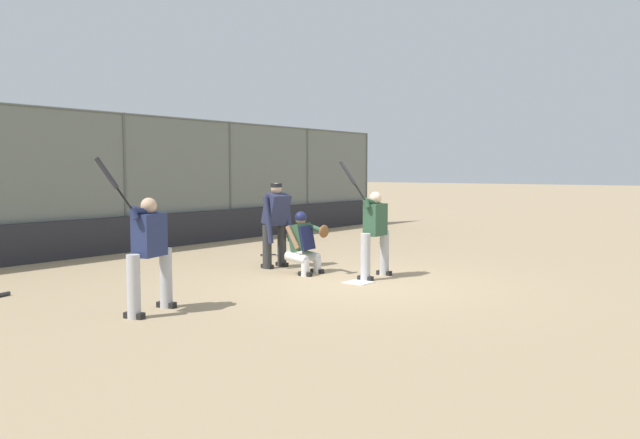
{
  "coord_description": "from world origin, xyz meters",
  "views": [
    {
      "loc": [
        8.91,
        6.12,
        1.96
      ],
      "look_at": [
        -0.18,
        -1.0,
        1.05
      ],
      "focal_mm": 35.0,
      "sensor_mm": 36.0,
      "label": 1
    }
  ],
  "objects": [
    {
      "name": "home_plate_marker",
      "position": [
        0.0,
        0.0,
        0.01
      ],
      "size": [
        0.43,
        0.43,
        0.01
      ],
      "primitive_type": "cube",
      "color": "white",
      "rests_on": "ground_plane"
    },
    {
      "name": "catcher_behind_plate",
      "position": [
        -0.14,
        -1.35,
        0.62
      ],
      "size": [
        0.64,
        0.75,
        1.19
      ],
      "rotation": [
        0.0,
        0.0,
        0.08
      ],
      "color": "silver",
      "rests_on": "ground_plane"
    },
    {
      "name": "umpire_home",
      "position": [
        -0.38,
        -2.28,
        0.92
      ],
      "size": [
        0.69,
        0.46,
        1.71
      ],
      "rotation": [
        0.0,
        0.0,
        -0.1
      ],
      "color": "#333333",
      "rests_on": "ground_plane"
    },
    {
      "name": "padding_wall",
      "position": [
        0.0,
        -6.72,
        0.43
      ],
      "size": [
        20.4,
        0.18,
        0.86
      ],
      "primitive_type": "cube",
      "color": "#28282D",
      "rests_on": "ground_plane"
    },
    {
      "name": "batter_on_deck",
      "position": [
        3.69,
        -0.94,
        0.87
      ],
      "size": [
        1.1,
        0.54,
        2.14
      ],
      "rotation": [
        0.0,
        0.0,
        0.28
      ],
      "color": "#B7B7BC",
      "rests_on": "ground_plane"
    },
    {
      "name": "ground_plane",
      "position": [
        0.0,
        0.0,
        0.0
      ],
      "size": [
        160.0,
        160.0,
        0.0
      ],
      "primitive_type": "plane",
      "color": "tan"
    },
    {
      "name": "batter_at_plate",
      "position": [
        -0.59,
        -0.05,
        0.86
      ],
      "size": [
        1.04,
        0.59,
        2.14
      ],
      "rotation": [
        0.0,
        0.0,
        0.07
      ],
      "color": "#B7B7BC",
      "rests_on": "ground_plane"
    },
    {
      "name": "spare_bat_near_backstop",
      "position": [
        -1.78,
        -3.32,
        0.03
      ],
      "size": [
        0.66,
        0.58,
        0.07
      ],
      "rotation": [
        0.0,
        0.0,
        2.43
      ],
      "color": "black",
      "rests_on": "ground_plane"
    },
    {
      "name": "backstop_fence",
      "position": [
        0.0,
        -6.82,
        1.76
      ],
      "size": [
        20.9,
        0.08,
        3.34
      ],
      "color": "#515651",
      "rests_on": "ground_plane"
    }
  ]
}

